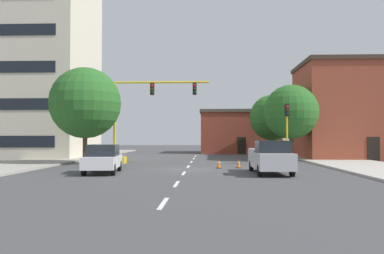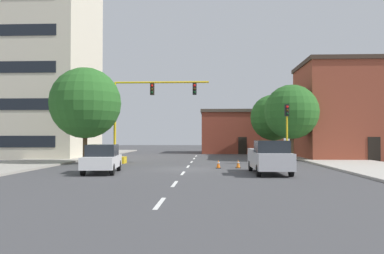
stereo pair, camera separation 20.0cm
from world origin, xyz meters
name	(u,v)px [view 2 (the right image)]	position (x,y,z in m)	size (l,w,h in m)	color
ground_plane	(186,169)	(0.00, 0.00, 0.00)	(160.00, 160.00, 0.00)	#424244
sidewalk_left	(47,161)	(-13.00, 8.00, 0.07)	(6.00, 56.00, 0.14)	#9E998E
sidewalk_right	(342,162)	(13.00, 8.00, 0.07)	(6.00, 56.00, 0.14)	#B2ADA3
lane_stripe_seg_0	(160,203)	(0.00, -14.00, 0.00)	(0.16, 2.40, 0.01)	silver
lane_stripe_seg_1	(175,184)	(0.00, -8.50, 0.00)	(0.16, 2.40, 0.01)	silver
lane_stripe_seg_2	(183,173)	(0.00, -3.00, 0.00)	(0.16, 2.40, 0.01)	silver
lane_stripe_seg_3	(188,167)	(0.00, 2.50, 0.00)	(0.16, 2.40, 0.01)	silver
lane_stripe_seg_4	(192,162)	(0.00, 8.00, 0.00)	(0.16, 2.40, 0.01)	silver
lane_stripe_seg_5	(194,159)	(0.00, 13.50, 0.00)	(0.16, 2.40, 0.01)	silver
lane_stripe_seg_6	(196,156)	(0.00, 19.00, 0.00)	(0.16, 2.40, 0.01)	silver
building_tall_left	(19,59)	(-19.17, 15.23, 10.73)	(15.80, 11.53, 21.44)	beige
building_brick_center	(240,132)	(5.74, 28.75, 2.91)	(10.75, 9.20, 5.80)	brown
building_row_right	(356,111)	(16.31, 13.67, 4.84)	(11.15, 8.80, 9.65)	brown
traffic_signal_gantry	(128,137)	(-5.22, 5.86, 2.23)	(8.76, 1.20, 6.83)	yellow
traffic_light_pole_right	(287,120)	(7.78, 5.09, 3.53)	(0.32, 0.47, 4.80)	yellow
tree_left_near	(85,103)	(-8.37, 4.40, 4.92)	(5.69, 5.69, 7.77)	#4C3823
tree_right_mid	(292,112)	(9.15, 10.13, 4.51)	(5.03, 5.03, 7.04)	#4C3823
tree_right_far	(273,118)	(9.15, 20.85, 4.50)	(5.47, 5.47, 7.25)	brown
pickup_truck_silver	(269,157)	(5.20, -3.08, 0.97)	(2.11, 5.44, 1.99)	#BCBCC1
sedan_white_near_left	(102,158)	(-4.93, -3.09, 0.89)	(2.31, 4.67, 1.74)	white
traffic_cone_roadside_a	(218,164)	(2.22, 0.96, 0.30)	(0.36, 0.36, 0.60)	black
traffic_cone_roadside_b	(238,164)	(3.63, 1.26, 0.30)	(0.36, 0.36, 0.60)	black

